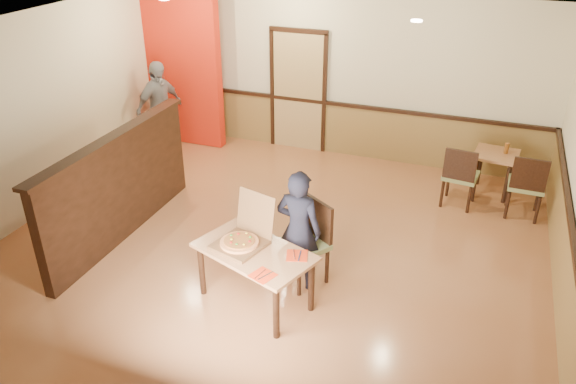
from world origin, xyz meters
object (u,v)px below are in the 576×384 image
(diner, at_px, (299,230))
(condiment, at_px, (507,148))
(side_table, at_px, (495,163))
(main_table, at_px, (255,258))
(side_chair_left, at_px, (460,174))
(side_chair_right, at_px, (527,184))
(passerby, at_px, (160,108))
(pizza_box, at_px, (242,239))
(diner_chair, at_px, (308,239))

(diner, bearing_deg, condiment, -120.05)
(diner, bearing_deg, side_table, -118.91)
(main_table, bearing_deg, diner, 75.40)
(side_chair_left, xyz_separation_m, condiment, (0.58, 0.67, 0.23))
(side_chair_right, distance_m, side_table, 0.77)
(main_table, relative_size, side_table, 2.15)
(main_table, bearing_deg, condiment, 76.40)
(passerby, height_order, condiment, passerby)
(side_chair_right, bearing_deg, side_table, -53.14)
(side_table, bearing_deg, passerby, -175.93)
(main_table, xyz_separation_m, side_table, (2.37, 3.72, -0.08))
(main_table, relative_size, pizza_box, 2.09)
(main_table, relative_size, passerby, 0.89)
(side_table, xyz_separation_m, passerby, (-5.62, -0.40, 0.32))
(condiment, bearing_deg, side_chair_right, -64.18)
(side_chair_left, xyz_separation_m, side_chair_right, (0.91, -0.00, 0.01))
(side_chair_left, distance_m, diner, 3.05)
(side_table, bearing_deg, main_table, -122.56)
(side_chair_left, bearing_deg, condiment, -124.39)
(diner_chair, relative_size, condiment, 6.24)
(side_chair_left, bearing_deg, pizza_box, 62.03)
(diner_chair, distance_m, pizza_box, 0.83)
(side_chair_left, bearing_deg, main_table, 64.85)
(side_chair_right, height_order, diner, diner)
(side_chair_left, height_order, condiment, side_chair_left)
(diner_chair, relative_size, diner, 0.68)
(condiment, bearing_deg, diner, -123.39)
(side_chair_right, bearing_deg, pizza_box, 46.41)
(side_chair_right, bearing_deg, condiment, -63.09)
(passerby, xyz_separation_m, pizza_box, (3.08, -3.25, -0.06))
(main_table, height_order, condiment, condiment)
(diner_chair, xyz_separation_m, side_chair_right, (2.41, 2.47, -0.02))
(side_chair_left, distance_m, side_chair_right, 0.91)
(condiment, bearing_deg, side_table, -158.39)
(side_chair_right, height_order, condiment, side_chair_right)
(diner, distance_m, passerby, 4.57)
(diner_chair, height_order, condiment, diner_chair)
(pizza_box, bearing_deg, condiment, 69.84)
(diner_chair, distance_m, side_chair_left, 2.89)
(diner, xyz_separation_m, condiment, (2.16, 3.28, 0.01))
(main_table, relative_size, diner, 0.99)
(diner, bearing_deg, diner_chair, -113.23)
(pizza_box, bearing_deg, passerby, 149.09)
(side_chair_left, relative_size, condiment, 5.90)
(side_table, xyz_separation_m, condiment, (0.12, 0.05, 0.25))
(main_table, height_order, side_chair_left, side_chair_left)
(side_chair_right, bearing_deg, side_chair_left, 0.98)
(pizza_box, bearing_deg, side_chair_right, 60.96)
(main_table, bearing_deg, passerby, 154.35)
(diner_chair, distance_m, condiment, 3.77)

